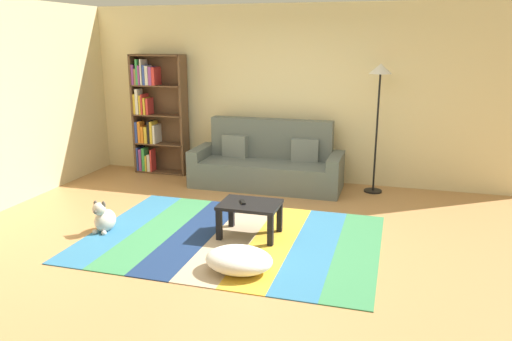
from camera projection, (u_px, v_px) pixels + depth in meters
ground_plane at (247, 237)px, 5.62m from camera, size 14.00×14.00×0.00m
back_wall at (295, 94)px, 7.63m from camera, size 6.80×0.10×2.70m
left_wall at (30, 101)px, 6.88m from camera, size 0.10×5.50×2.70m
rug at (233, 238)px, 5.57m from camera, size 3.24×2.32×0.01m
couch at (267, 165)px, 7.49m from camera, size 2.26×0.80×1.00m
bookshelf at (154, 115)px, 8.13m from camera, size 0.90×0.28×1.95m
coffee_table at (250, 209)px, 5.56m from camera, size 0.67×0.50×0.39m
pouf at (239, 260)px, 4.73m from camera, size 0.66×0.51×0.24m
dog at (104, 218)px, 5.74m from camera, size 0.22×0.35×0.40m
standing_lamp at (380, 86)px, 6.88m from camera, size 0.32×0.32×1.86m
tv_remote at (243, 202)px, 5.55m from camera, size 0.11×0.15×0.02m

